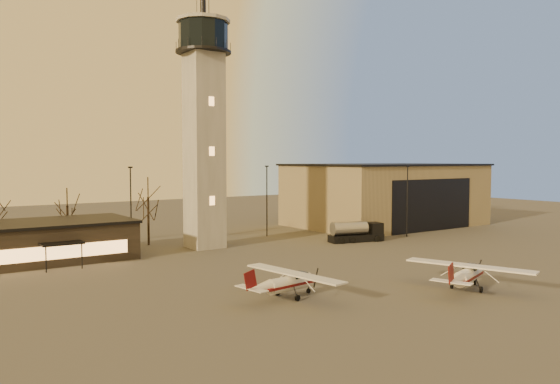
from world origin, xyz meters
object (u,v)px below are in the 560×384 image
Objects in this scene: fuel_truck at (356,234)px; terminal at (8,244)px; hangar at (385,194)px; cessna_front at (468,278)px; cessna_rear at (291,285)px; control_tower at (204,116)px.

terminal is at bearing -178.32° from fuel_truck.
fuel_truck is at bearing -146.75° from hangar.
cessna_front is (29.89, -34.70, -1.14)m from terminal.
terminal reaches higher than cessna_rear.
control_tower is 1.28× the size of terminal.
control_tower reaches higher than hangar.
terminal is 45.81m from cessna_front.
terminal is (-21.99, 1.98, -14.17)m from control_tower.
control_tower is at bearing 84.29° from cessna_front.
control_tower is 25.27m from fuel_truck.
hangar reaches higher than cessna_front.
hangar is at bearing 28.25° from cessna_rear.
terminal is at bearing -178.03° from hangar.
fuel_truck is (10.89, 25.41, 0.08)m from cessna_front.
cessna_front is at bearing -76.44° from control_tower.
hangar is at bearing 47.76° from fuel_truck.
control_tower is 3.18× the size of cessna_rear.
cessna_rear is (-13.78, 6.50, -0.05)m from cessna_front.
terminal reaches higher than fuel_truck.
cessna_front is 15.23m from cessna_rear.
control_tower is at bearing -173.69° from hangar.
cessna_front is 1.37× the size of fuel_truck.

